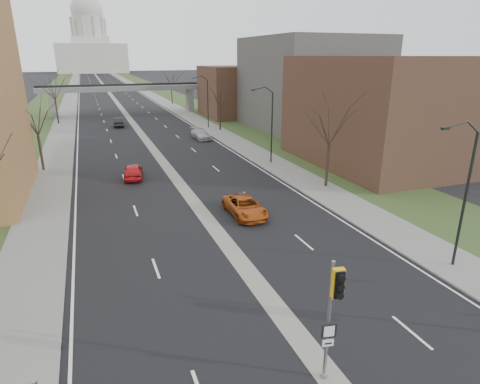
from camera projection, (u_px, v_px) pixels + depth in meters
road_surface at (107, 90)px, 147.74m from camera, size 20.00×600.00×0.01m
median_strip at (107, 90)px, 147.74m from camera, size 1.20×600.00×0.02m
sidewalk_right at (140, 89)px, 151.73m from camera, size 4.00×600.00×0.12m
sidewalk_left at (72, 91)px, 143.71m from camera, size 4.00×600.00×0.12m
grass_verge_right at (156, 88)px, 153.74m from camera, size 8.00×600.00×0.10m
grass_verge_left at (54, 91)px, 141.71m from camera, size 8.00×600.00×0.10m
commercial_block_near at (384, 111)px, 45.79m from camera, size 16.00×20.00×12.00m
commercial_block_mid at (309, 84)px, 67.90m from camera, size 18.00×22.00×15.00m
commercial_block_far at (239, 91)px, 82.64m from camera, size 14.00×14.00×10.00m
pedestrian_bridge at (124, 92)px, 84.19m from camera, size 34.00×3.00×6.45m
capitol at (91, 46)px, 292.26m from camera, size 48.00×42.00×55.75m
streetlight_near at (463, 155)px, 21.66m from camera, size 2.61×0.20×8.70m
streetlight_mid at (266, 104)px, 44.68m from camera, size 2.61×0.20×8.70m
streetlight_far at (203, 87)px, 67.70m from camera, size 2.61×0.20×8.70m
tree_left_b at (35, 114)px, 42.21m from camera, size 6.75×6.75×8.81m
tree_left_c at (53, 85)px, 72.05m from camera, size 7.65×7.65×9.99m
tree_right_a at (331, 118)px, 36.60m from camera, size 7.20×7.20×9.40m
tree_right_b at (220, 95)px, 66.08m from camera, size 6.30×6.30×8.22m
tree_right_c at (171, 76)px, 101.11m from camera, size 7.65×7.65×9.99m
signal_pole_median at (333, 304)px, 14.39m from camera, size 0.63×0.86×5.15m
car_left_near at (133, 171)px, 41.23m from camera, size 2.44×4.76×1.55m
car_left_far at (119, 122)px, 71.51m from camera, size 2.05×4.83×1.55m
car_right_near at (245, 206)px, 31.69m from camera, size 2.41×5.21×1.45m
car_right_mid at (201, 134)px, 60.70m from camera, size 2.37×5.26×1.50m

